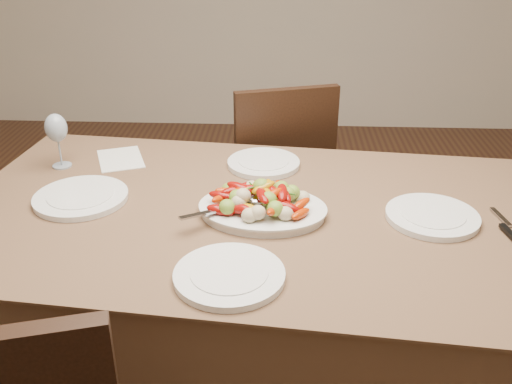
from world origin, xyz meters
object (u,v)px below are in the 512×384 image
at_px(plate_far, 264,163).
at_px(serving_platter, 262,211).
at_px(dining_table, 256,311).
at_px(plate_left, 81,198).
at_px(plate_near, 229,276).
at_px(wine_glass, 58,139).
at_px(plate_right, 432,217).
at_px(chair_far, 272,180).

bearing_deg(plate_far, serving_platter, -88.32).
relative_size(dining_table, plate_left, 6.35).
height_order(plate_near, wine_glass, wine_glass).
bearing_deg(wine_glass, plate_left, -59.05).
relative_size(dining_table, plate_right, 6.84).
relative_size(dining_table, plate_far, 7.23).
distance_m(dining_table, wine_glass, 0.90).
xyz_separation_m(chair_far, plate_near, (-0.08, -1.17, 0.29)).
xyz_separation_m(plate_far, wine_glass, (-0.71, -0.04, 0.09)).
relative_size(serving_platter, plate_far, 1.45).
distance_m(serving_platter, plate_left, 0.57).
bearing_deg(dining_table, wine_glass, 157.44).
height_order(plate_far, wine_glass, wine_glass).
distance_m(plate_right, plate_near, 0.65).
distance_m(plate_far, wine_glass, 0.72).
height_order(plate_left, plate_near, same).
height_order(plate_left, plate_far, same).
relative_size(plate_right, wine_glass, 1.31).
xyz_separation_m(serving_platter, wine_glass, (-0.72, 0.32, 0.09)).
distance_m(chair_far, wine_glass, 0.98).
bearing_deg(wine_glass, plate_near, -44.76).
bearing_deg(plate_near, plate_right, 29.99).
bearing_deg(dining_table, chair_far, 87.65).
bearing_deg(serving_platter, plate_right, -0.25).
bearing_deg(plate_left, plate_near, -38.24).
height_order(dining_table, plate_near, plate_near).
bearing_deg(serving_platter, dining_table, 127.89).
bearing_deg(serving_platter, plate_left, 173.42).
distance_m(serving_platter, plate_right, 0.50).
distance_m(plate_left, plate_right, 1.07).
distance_m(chair_far, serving_platter, 0.89).
bearing_deg(wine_glass, plate_right, -14.70).
height_order(chair_far, wine_glass, wine_glass).
relative_size(serving_platter, plate_left, 1.27).
height_order(chair_far, plate_far, chair_far).
xyz_separation_m(dining_table, plate_right, (0.52, -0.03, 0.39)).
bearing_deg(plate_far, chair_far, 87.25).
relative_size(plate_left, plate_far, 1.14).
bearing_deg(dining_table, serving_platter, -52.11).
height_order(dining_table, chair_far, chair_far).
relative_size(dining_table, chair_far, 1.94).
relative_size(plate_far, wine_glass, 1.24).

